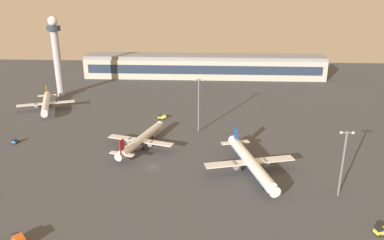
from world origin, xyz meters
TOP-DOWN VIEW (x-y plane):
  - ground_plane at (0.00, 0.00)m, footprint 416.00×416.00m
  - terminal_building at (16.02, 148.81)m, footprint 174.07×22.40m
  - control_tower at (-71.37, 94.12)m, footprint 8.00×8.00m
  - airplane_mid_apron at (36.59, -2.35)m, footprint 33.83×43.11m
  - airplane_terminal_side at (-7.61, 17.71)m, footprint 29.23×37.18m
  - airplane_far_stand at (-68.79, 65.66)m, footprint 29.62×37.60m
  - pushback_tug at (-63.62, 19.35)m, footprint 2.08×3.23m
  - cargo_loader at (-3.54, 54.49)m, footprint 4.49×2.91m
  - baggage_tractor at (69.92, -37.45)m, footprint 4.51×3.00m
  - catering_truck at (-28.81, -47.29)m, footprint 5.57×5.74m
  - apron_light_central at (16.04, 37.99)m, footprint 4.80×0.90m
  - apron_light_east at (64.23, -16.97)m, footprint 4.80×0.90m

SIDE VIEW (x-z plane):
  - ground_plane at x=0.00m, z-range 0.00..0.00m
  - pushback_tug at x=-63.62m, z-range 0.04..2.09m
  - cargo_loader at x=-3.54m, z-range 0.05..2.30m
  - baggage_tractor at x=69.92m, z-range 0.05..2.30m
  - catering_truck at x=-28.81m, z-range 0.05..3.10m
  - airplane_terminal_side at x=-7.61m, z-range -1.19..8.57m
  - airplane_far_stand at x=-68.79m, z-range -1.22..8.79m
  - airplane_mid_apron at x=36.59m, z-range -1.37..9.86m
  - terminal_building at x=16.02m, z-range -0.11..16.29m
  - apron_light_east at x=64.23m, z-range 1.80..24.65m
  - apron_light_central at x=16.04m, z-range 1.84..27.34m
  - control_tower at x=-71.37m, z-range 3.37..51.32m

